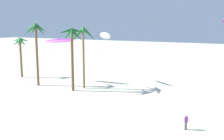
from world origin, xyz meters
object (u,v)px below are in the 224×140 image
palm_tree_0 (20,46)px  palm_tree_2 (83,37)px  palm_tree_1 (36,35)px  person_near_left (186,121)px  palm_tree_3 (72,41)px  flying_kite_6 (60,41)px  flying_kite_9 (105,36)px

palm_tree_0 → palm_tree_2: palm_tree_2 is taller
palm_tree_1 → person_near_left: bearing=-17.0°
palm_tree_2 → palm_tree_3: 2.34m
palm_tree_2 → person_near_left: bearing=-28.5°
palm_tree_0 → person_near_left: palm_tree_0 is taller
palm_tree_2 → person_near_left: palm_tree_2 is taller
flying_kite_6 → person_near_left: 28.68m
palm_tree_1 → flying_kite_6: (1.62, 4.15, -1.05)m
palm_tree_3 → flying_kite_9: size_ratio=1.02×
palm_tree_0 → palm_tree_1: (7.81, -3.97, 2.35)m
palm_tree_1 → palm_tree_3: palm_tree_1 is taller
palm_tree_0 → palm_tree_2: size_ratio=0.78×
palm_tree_2 → palm_tree_1: bearing=-167.0°
palm_tree_0 → flying_kite_6: bearing=1.1°
palm_tree_1 → palm_tree_3: size_ratio=1.07×
palm_tree_0 → flying_kite_9: 17.33m
person_near_left → palm_tree_3: bearing=157.7°
palm_tree_3 → flying_kite_6: (-5.98, 4.48, -0.41)m
palm_tree_3 → person_near_left: palm_tree_3 is taller
palm_tree_1 → flying_kite_9: bearing=39.5°
palm_tree_1 → flying_kite_6: bearing=68.7°
palm_tree_2 → flying_kite_9: bearing=81.4°
palm_tree_1 → flying_kite_6: 4.58m
palm_tree_1 → person_near_left: 28.92m
palm_tree_0 → person_near_left: (34.49, -12.11, -5.27)m
palm_tree_3 → flying_kite_6: bearing=143.2°
flying_kite_9 → person_near_left: flying_kite_9 is taller
palm_tree_1 → flying_kite_9: palm_tree_1 is taller
flying_kite_6 → person_near_left: size_ratio=5.09×
flying_kite_6 → palm_tree_0: bearing=-178.9°
flying_kite_9 → person_near_left: size_ratio=6.05×
palm_tree_0 → palm_tree_1: palm_tree_1 is taller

